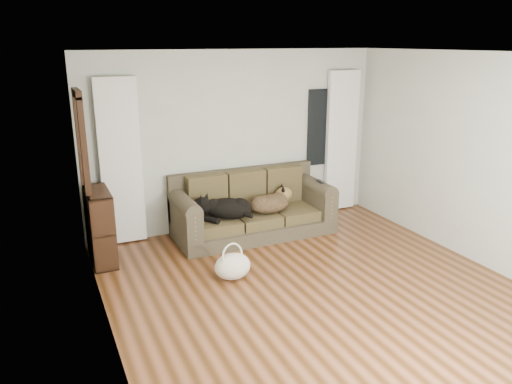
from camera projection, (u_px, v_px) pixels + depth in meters
name	position (u px, v px, depth m)	size (l,w,h in m)	color
floor	(322.00, 295.00, 5.56)	(5.00, 5.00, 0.00)	#41240D
ceiling	(332.00, 53.00, 4.80)	(5.00, 5.00, 0.00)	white
wall_back	(236.00, 140.00, 7.36)	(4.50, 0.04, 2.60)	beige
wall_left	(104.00, 212.00, 4.29)	(0.04, 5.00, 2.60)	beige
wall_right	(485.00, 162.00, 6.07)	(0.04, 5.00, 2.60)	beige
curtain_left	(121.00, 163.00, 6.66)	(0.55, 0.08, 2.25)	white
curtain_right	(341.00, 142.00, 8.04)	(0.55, 0.08, 2.25)	white
window_pane	(322.00, 127.00, 7.87)	(0.50, 0.03, 1.20)	black
door_casing	(86.00, 181.00, 6.17)	(0.07, 0.60, 2.10)	black
sofa	(254.00, 205.00, 7.17)	(2.27, 0.98, 0.93)	#2D291C
dog_black_lab	(225.00, 209.00, 6.91)	(0.65, 0.46, 0.28)	black
dog_shepherd	(271.00, 202.00, 7.17)	(0.63, 0.45, 0.28)	black
tv_remote	(320.00, 181.00, 7.33)	(0.05, 0.16, 0.02)	black
tote_bag	(233.00, 266.00, 5.89)	(0.44, 0.34, 0.32)	silver
bookshelf	(100.00, 224.00, 6.27)	(0.28, 0.75, 0.94)	black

